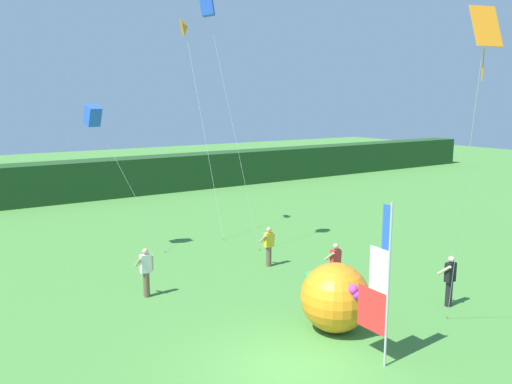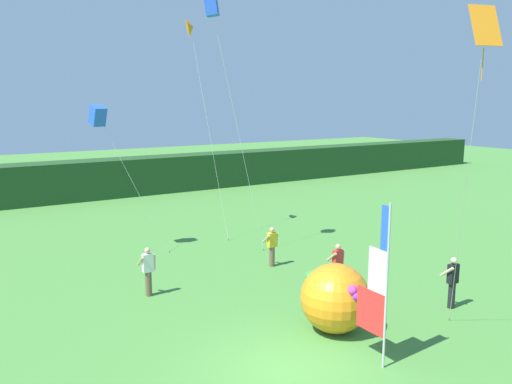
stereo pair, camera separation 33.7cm
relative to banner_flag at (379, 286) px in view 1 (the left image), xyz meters
The scene contains 12 objects.
ground_plane 3.07m from the banner_flag, 158.78° to the left, with size 120.00×120.00×0.00m, color #478438.
distant_treeline 26.64m from the banner_flag, 94.66° to the left, with size 80.00×2.40×2.60m, color #1E421E.
banner_flag is the anchor object (origin of this frame).
person_near_banner 5.36m from the banner_flag, 59.75° to the left, with size 0.55×0.48×1.64m.
person_mid_field 8.19m from the banner_flag, 75.23° to the left, with size 0.55×0.48×1.61m.
person_far_left 4.93m from the banner_flag, 15.35° to the left, with size 0.55×0.48×1.69m.
person_far_right 8.18m from the banner_flag, 113.83° to the left, with size 0.55×0.48×1.70m.
inflatable_balloon 2.22m from the banner_flag, 80.52° to the left, with size 2.01×2.07×2.01m.
kite_orange_diamond_0 6.13m from the banner_flag, 42.53° to the right, with size 2.77×2.43×8.66m.
kite_blue_box_1 13.38m from the banner_flag, 85.17° to the left, with size 2.47×1.03×10.67m.
kite_orange_delta_2 16.30m from the banner_flag, 83.43° to the left, with size 1.19×2.46×10.39m.
kite_blue_box_3 13.92m from the banner_flag, 103.89° to the left, with size 2.83×1.60×6.44m.
Camera 1 is at (-7.10, -9.38, 6.59)m, focal length 36.10 mm.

